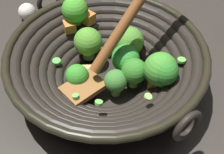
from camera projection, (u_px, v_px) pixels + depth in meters
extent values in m
plane|color=#332D28|center=(107.00, 86.00, 0.64)|extent=(4.00, 4.00, 0.00)
cylinder|color=black|center=(107.00, 85.00, 0.64)|extent=(0.13, 0.13, 0.01)
torus|color=black|center=(107.00, 79.00, 0.62)|extent=(0.17, 0.17, 0.02)
torus|color=black|center=(107.00, 76.00, 0.62)|extent=(0.20, 0.20, 0.02)
torus|color=black|center=(107.00, 72.00, 0.61)|extent=(0.23, 0.23, 0.02)
torus|color=black|center=(107.00, 69.00, 0.60)|extent=(0.25, 0.25, 0.02)
torus|color=black|center=(107.00, 65.00, 0.60)|extent=(0.28, 0.28, 0.02)
torus|color=black|center=(107.00, 61.00, 0.59)|extent=(0.30, 0.30, 0.02)
torus|color=black|center=(107.00, 57.00, 0.58)|extent=(0.33, 0.33, 0.02)
torus|color=black|center=(106.00, 53.00, 0.58)|extent=(0.35, 0.35, 0.01)
torus|color=black|center=(187.00, 126.00, 0.48)|extent=(0.04, 0.05, 0.05)
torus|color=black|center=(49.00, 1.00, 0.67)|extent=(0.04, 0.05, 0.05)
cylinder|color=#569347|center=(76.00, 21.00, 0.66)|extent=(0.03, 0.03, 0.01)
sphere|color=green|center=(75.00, 10.00, 0.64)|extent=(0.05, 0.05, 0.05)
cylinder|color=#7CB04A|center=(158.00, 82.00, 0.58)|extent=(0.02, 0.02, 0.02)
sphere|color=green|center=(160.00, 70.00, 0.56)|extent=(0.06, 0.06, 0.06)
cylinder|color=#71A93F|center=(134.00, 80.00, 0.61)|extent=(0.02, 0.02, 0.02)
sphere|color=#357E28|center=(135.00, 69.00, 0.59)|extent=(0.05, 0.05, 0.05)
cylinder|color=#73AD54|center=(78.00, 85.00, 0.62)|extent=(0.03, 0.03, 0.02)
sphere|color=green|center=(77.00, 76.00, 0.60)|extent=(0.04, 0.04, 0.04)
cylinder|color=#649A4B|center=(89.00, 54.00, 0.65)|extent=(0.02, 0.03, 0.02)
sphere|color=#559A2F|center=(88.00, 41.00, 0.63)|extent=(0.05, 0.05, 0.05)
cylinder|color=#569F49|center=(163.00, 82.00, 0.57)|extent=(0.03, 0.03, 0.02)
sphere|color=#30882A|center=(164.00, 71.00, 0.56)|extent=(0.05, 0.05, 0.05)
cylinder|color=#85C347|center=(125.00, 70.00, 0.63)|extent=(0.02, 0.02, 0.02)
sphere|color=green|center=(126.00, 58.00, 0.61)|extent=(0.05, 0.05, 0.05)
cylinder|color=#6BAC40|center=(116.00, 90.00, 0.60)|extent=(0.02, 0.02, 0.02)
sphere|color=#3E8032|center=(116.00, 81.00, 0.59)|extent=(0.04, 0.04, 0.04)
cylinder|color=#72A153|center=(129.00, 53.00, 0.65)|extent=(0.03, 0.03, 0.01)
sphere|color=#549A34|center=(129.00, 41.00, 0.63)|extent=(0.05, 0.05, 0.05)
cube|color=#BF7632|center=(69.00, 26.00, 0.65)|extent=(0.03, 0.03, 0.02)
cube|color=orange|center=(88.00, 18.00, 0.66)|extent=(0.03, 0.03, 0.02)
cube|color=#E4B370|center=(86.00, 73.00, 0.63)|extent=(0.03, 0.03, 0.03)
cube|color=gold|center=(155.00, 69.00, 0.61)|extent=(0.04, 0.04, 0.03)
cube|color=orange|center=(155.00, 81.00, 0.59)|extent=(0.03, 0.02, 0.02)
cylinder|color=#6BC651|center=(182.00, 60.00, 0.58)|extent=(0.01, 0.02, 0.01)
cylinder|color=#6BC651|center=(76.00, 96.00, 0.56)|extent=(0.02, 0.02, 0.01)
cylinder|color=#99D166|center=(148.00, 97.00, 0.52)|extent=(0.01, 0.01, 0.01)
cylinder|color=#6BC651|center=(99.00, 103.00, 0.52)|extent=(0.01, 0.01, 0.01)
cylinder|color=#6BC651|center=(147.00, 65.00, 0.62)|extent=(0.02, 0.02, 0.01)
cylinder|color=#56B247|center=(57.00, 61.00, 0.62)|extent=(0.02, 0.02, 0.01)
cube|color=brown|center=(83.00, 88.00, 0.59)|extent=(0.08, 0.09, 0.01)
cylinder|color=brown|center=(135.00, 8.00, 0.56)|extent=(0.11, 0.17, 0.18)
sphere|color=silver|center=(27.00, 12.00, 0.76)|extent=(0.04, 0.04, 0.04)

